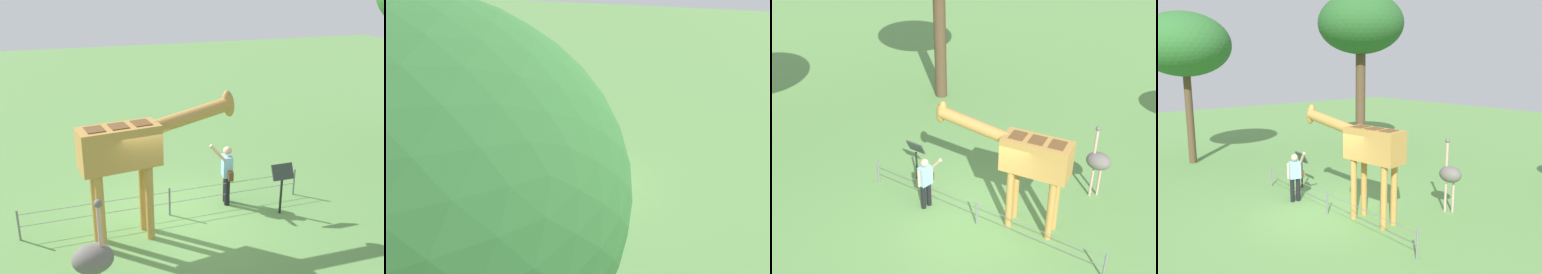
% 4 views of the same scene
% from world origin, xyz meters
% --- Properties ---
extents(ground_plane, '(60.00, 60.00, 0.00)m').
position_xyz_m(ground_plane, '(0.00, 0.00, 0.00)').
color(ground_plane, '#60934C').
extents(giraffe, '(3.70, 0.95, 3.19)m').
position_xyz_m(giraffe, '(-0.97, -0.57, 2.11)').
color(giraffe, '#BC8942').
rests_on(giraffe, ground_plane).
extents(visitor, '(0.68, 0.59, 1.72)m').
position_xyz_m(visitor, '(1.57, 0.22, 0.90)').
color(visitor, black).
rests_on(visitor, ground_plane).
extents(zebra, '(0.62, 1.83, 1.66)m').
position_xyz_m(zebra, '(-7.01, -3.93, 1.16)').
color(zebra, black).
rests_on(zebra, ground_plane).
extents(ostrich, '(0.70, 0.56, 2.25)m').
position_xyz_m(ostrich, '(-2.16, -2.89, 1.18)').
color(ostrich, '#CC9E93').
rests_on(ostrich, ground_plane).
extents(shade_hut_near, '(2.45, 2.45, 3.32)m').
position_xyz_m(shade_hut_near, '(-8.14, -6.61, 2.85)').
color(shade_hut_near, brown).
rests_on(shade_hut_near, ground_plane).
extents(shade_hut_far, '(2.60, 2.60, 3.31)m').
position_xyz_m(shade_hut_far, '(-4.98, -8.30, 2.86)').
color(shade_hut_far, brown).
rests_on(shade_hut_far, ground_plane).
extents(info_sign, '(0.56, 0.21, 1.32)m').
position_xyz_m(info_sign, '(2.65, -0.70, 0.95)').
color(info_sign, black).
rests_on(info_sign, ground_plane).
extents(wire_fence, '(7.05, 0.05, 0.75)m').
position_xyz_m(wire_fence, '(0.00, 0.09, 0.40)').
color(wire_fence, slate).
rests_on(wire_fence, ground_plane).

